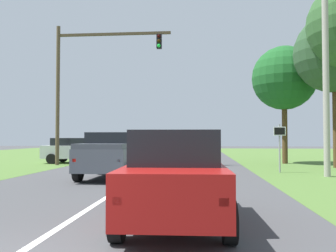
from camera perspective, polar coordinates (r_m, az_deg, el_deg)
The scene contains 9 objects.
ground_plane at distance 14.70m, azimuth -5.69°, elevation -8.67°, with size 120.00×120.00×0.00m, color #424244.
red_suv_near at distance 7.46m, azimuth 1.30°, elevation -7.68°, with size 2.17×4.56×1.88m.
pickup_truck_lead at distance 15.74m, azimuth -8.81°, elevation -4.56°, with size 2.40×4.89×1.97m.
traffic_light at distance 23.78m, azimuth -13.16°, elevation 8.05°, with size 7.41×0.40×8.96m.
keep_moving_sign at distance 18.79m, azimuth 17.31°, elevation -2.37°, with size 0.60×0.09×2.43m.
oak_tree_right at distance 23.55m, azimuth 25.00°, elevation 10.45°, with size 4.69×4.69×9.07m.
crossing_suv_far at distance 25.50m, azimuth -14.44°, elevation -3.68°, with size 4.40×2.21×1.72m.
utility_pole_right at distance 17.69m, azimuth 23.82°, elevation 5.70°, with size 0.28×0.28×8.05m, color #9E998E.
extra_tree_1 at distance 25.81m, azimuth 17.98°, elevation 7.21°, with size 4.33×4.33×7.97m.
Camera 1 is at (2.71, -3.86, 1.74)m, focal length 38.36 mm.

